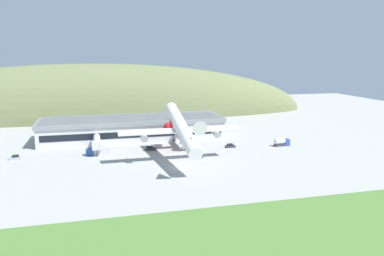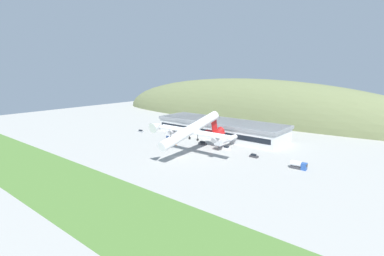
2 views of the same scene
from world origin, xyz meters
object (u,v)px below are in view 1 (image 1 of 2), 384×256
(terminal_building, at_px, (133,127))
(traffic_cone_1, at_px, (116,161))
(service_car_0, at_px, (15,158))
(fuel_truck, at_px, (98,151))
(cargo_airplane, at_px, (181,128))
(service_car_3, at_px, (187,146))
(service_car_1, at_px, (230,146))
(box_truck, at_px, (282,142))
(jetway_1, at_px, (181,137))
(jetway_0, at_px, (97,142))
(service_car_2, at_px, (150,149))
(traffic_cone_0, at_px, (126,158))

(terminal_building, bearing_deg, traffic_cone_1, -104.49)
(service_car_0, bearing_deg, terminal_building, 28.39)
(terminal_building, bearing_deg, fuel_truck, -121.75)
(cargo_airplane, distance_m, service_car_3, 21.97)
(service_car_1, bearing_deg, box_truck, -7.14)
(fuel_truck, bearing_deg, jetway_1, 6.58)
(traffic_cone_1, bearing_deg, service_car_3, 25.08)
(cargo_airplane, relative_size, box_truck, 7.45)
(service_car_0, relative_size, service_car_1, 1.02)
(terminal_building, distance_m, traffic_cone_1, 36.60)
(terminal_building, bearing_deg, service_car_1, -35.73)
(service_car_1, bearing_deg, fuel_truck, 178.20)
(service_car_3, relative_size, traffic_cone_1, 6.58)
(jetway_0, xyz_separation_m, cargo_airplane, (27.52, -19.95, 7.55))
(cargo_airplane, relative_size, fuel_truck, 5.66)
(service_car_2, bearing_deg, traffic_cone_0, -135.12)
(traffic_cone_0, bearing_deg, service_car_3, 21.66)
(service_car_2, distance_m, traffic_cone_0, 13.64)
(jetway_0, height_order, box_truck, jetway_0)
(service_car_1, bearing_deg, jetway_0, 173.94)
(service_car_2, bearing_deg, service_car_1, -6.15)
(service_car_1, distance_m, service_car_3, 16.75)
(jetway_0, xyz_separation_m, jetway_1, (32.10, -0.12, 0.00))
(service_car_2, xyz_separation_m, traffic_cone_1, (-13.35, -13.07, -0.42))
(terminal_building, distance_m, cargo_airplane, 42.35)
(fuel_truck, distance_m, traffic_cone_0, 12.27)
(terminal_building, xyz_separation_m, service_car_2, (4.28, -22.05, -4.46))
(jetway_1, distance_m, service_car_1, 19.37)
(service_car_1, height_order, traffic_cone_1, service_car_1)
(cargo_airplane, height_order, service_car_1, cargo_airplane)
(cargo_airplane, relative_size, service_car_3, 12.41)
(fuel_truck, distance_m, traffic_cone_1, 12.69)
(service_car_0, relative_size, traffic_cone_1, 6.89)
(jetway_1, relative_size, service_car_1, 4.24)
(box_truck, distance_m, traffic_cone_1, 65.50)
(jetway_0, distance_m, service_car_1, 50.84)
(service_car_3, xyz_separation_m, box_truck, (37.14, -5.95, 0.80))
(cargo_airplane, distance_m, service_car_1, 29.29)
(service_car_2, bearing_deg, traffic_cone_1, -135.61)
(traffic_cone_1, bearing_deg, fuel_truck, 116.62)
(service_car_0, relative_size, service_car_2, 0.89)
(jetway_1, height_order, service_car_3, jetway_1)
(service_car_3, bearing_deg, fuel_truck, -176.97)
(terminal_building, xyz_separation_m, cargo_airplane, (12.37, -40.00, 6.38))
(jetway_0, relative_size, traffic_cone_0, 28.12)
(service_car_2, xyz_separation_m, service_car_3, (14.61, 0.01, -0.02))
(cargo_airplane, height_order, traffic_cone_0, cargo_airplane)
(jetway_1, distance_m, service_car_3, 4.27)
(jetway_0, distance_m, box_truck, 71.66)
(service_car_2, bearing_deg, fuel_truck, -174.69)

